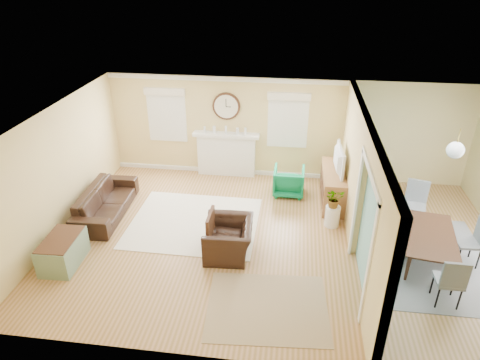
# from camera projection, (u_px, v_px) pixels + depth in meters

# --- Properties ---
(floor) EXTENTS (9.00, 9.00, 0.00)m
(floor) POSITION_uv_depth(u_px,v_px,m) (277.00, 241.00, 8.75)
(floor) COLOR olive
(floor) RESTS_ON ground
(wall_back) EXTENTS (9.00, 0.02, 2.60)m
(wall_back) POSITION_uv_depth(u_px,v_px,m) (285.00, 129.00, 10.79)
(wall_back) COLOR #E7CD7B
(wall_back) RESTS_ON ground
(wall_front) EXTENTS (9.00, 0.02, 2.60)m
(wall_front) POSITION_uv_depth(u_px,v_px,m) (268.00, 294.00, 5.52)
(wall_front) COLOR #E7CD7B
(wall_front) RESTS_ON ground
(wall_left) EXTENTS (0.02, 6.00, 2.60)m
(wall_left) POSITION_uv_depth(u_px,v_px,m) (58.00, 171.00, 8.68)
(wall_left) COLOR #E7CD7B
(wall_left) RESTS_ON ground
(ceiling) EXTENTS (9.00, 6.00, 0.02)m
(ceiling) POSITION_uv_depth(u_px,v_px,m) (283.00, 120.00, 7.55)
(ceiling) COLOR white
(ceiling) RESTS_ON wall_back
(partition) EXTENTS (0.17, 6.00, 2.60)m
(partition) POSITION_uv_depth(u_px,v_px,m) (359.00, 181.00, 8.20)
(partition) COLOR #E7CD7B
(partition) RESTS_ON ground
(fireplace) EXTENTS (1.70, 0.30, 1.17)m
(fireplace) POSITION_uv_depth(u_px,v_px,m) (226.00, 153.00, 11.18)
(fireplace) COLOR white
(fireplace) RESTS_ON ground
(wall_clock) EXTENTS (0.70, 0.07, 0.70)m
(wall_clock) POSITION_uv_depth(u_px,v_px,m) (226.00, 106.00, 10.68)
(wall_clock) COLOR #4A2817
(wall_clock) RESTS_ON wall_back
(window_left) EXTENTS (1.05, 0.13, 1.42)m
(window_left) POSITION_uv_depth(u_px,v_px,m) (167.00, 111.00, 10.93)
(window_left) COLOR white
(window_left) RESTS_ON wall_back
(window_right) EXTENTS (1.05, 0.13, 1.42)m
(window_right) POSITION_uv_depth(u_px,v_px,m) (288.00, 116.00, 10.57)
(window_right) COLOR white
(window_right) RESTS_ON wall_back
(pendant) EXTENTS (0.30, 0.30, 0.55)m
(pendant) POSITION_uv_depth(u_px,v_px,m) (455.00, 150.00, 7.38)
(pendant) COLOR gold
(pendant) RESTS_ON ceiling
(rug_cream) EXTENTS (2.76, 2.40, 0.01)m
(rug_cream) POSITION_uv_depth(u_px,v_px,m) (194.00, 222.00, 9.36)
(rug_cream) COLOR beige
(rug_cream) RESTS_ON floor
(rug_jute) EXTENTS (2.10, 1.76, 0.01)m
(rug_jute) POSITION_uv_depth(u_px,v_px,m) (267.00, 307.00, 7.10)
(rug_jute) COLOR tan
(rug_jute) RESTS_ON floor
(rug_grey) EXTENTS (2.36, 2.95, 0.01)m
(rug_grey) POSITION_uv_depth(u_px,v_px,m) (425.00, 259.00, 8.22)
(rug_grey) COLOR slate
(rug_grey) RESTS_ON floor
(sofa) EXTENTS (0.92, 2.17, 0.62)m
(sofa) POSITION_uv_depth(u_px,v_px,m) (106.00, 202.00, 9.55)
(sofa) COLOR black
(sofa) RESTS_ON floor
(eames_chair) EXTENTS (0.97, 1.09, 0.68)m
(eames_chair) POSITION_uv_depth(u_px,v_px,m) (229.00, 239.00, 8.24)
(eames_chair) COLOR black
(eames_chair) RESTS_ON floor
(green_chair) EXTENTS (0.73, 0.75, 0.68)m
(green_chair) POSITION_uv_depth(u_px,v_px,m) (289.00, 181.00, 10.36)
(green_chair) COLOR #0A7440
(green_chair) RESTS_ON floor
(trunk) EXTENTS (0.64, 1.00, 0.56)m
(trunk) POSITION_uv_depth(u_px,v_px,m) (63.00, 251.00, 7.99)
(trunk) COLOR gray
(trunk) RESTS_ON floor
(credenza) EXTENTS (0.54, 1.59, 0.80)m
(credenza) POSITION_uv_depth(u_px,v_px,m) (333.00, 186.00, 9.99)
(credenza) COLOR #9C6738
(credenza) RESTS_ON floor
(tv) EXTENTS (0.19, 1.03, 0.59)m
(tv) POSITION_uv_depth(u_px,v_px,m) (336.00, 159.00, 9.67)
(tv) COLOR black
(tv) RESTS_ON credenza
(garden_stool) EXTENTS (0.32, 0.32, 0.46)m
(garden_stool) POSITION_uv_depth(u_px,v_px,m) (332.00, 216.00, 9.16)
(garden_stool) COLOR white
(garden_stool) RESTS_ON floor
(potted_plant) EXTENTS (0.47, 0.44, 0.43)m
(potted_plant) POSITION_uv_depth(u_px,v_px,m) (334.00, 198.00, 8.95)
(potted_plant) COLOR #337F33
(potted_plant) RESTS_ON garden_stool
(dining_table) EXTENTS (1.16, 1.77, 0.58)m
(dining_table) POSITION_uv_depth(u_px,v_px,m) (428.00, 247.00, 8.09)
(dining_table) COLOR #4A2817
(dining_table) RESTS_ON floor
(dining_chair_n) EXTENTS (0.55, 0.55, 1.01)m
(dining_chair_n) POSITION_uv_depth(u_px,v_px,m) (416.00, 201.00, 9.00)
(dining_chair_n) COLOR slate
(dining_chair_n) RESTS_ON floor
(dining_chair_s) EXTENTS (0.42, 0.42, 0.95)m
(dining_chair_s) POSITION_uv_depth(u_px,v_px,m) (450.00, 276.00, 6.96)
(dining_chair_s) COLOR slate
(dining_chair_s) RESTS_ON floor
(dining_chair_w) EXTENTS (0.46, 0.46, 0.94)m
(dining_chair_w) POSITION_uv_depth(u_px,v_px,m) (394.00, 233.00, 8.04)
(dining_chair_w) COLOR white
(dining_chair_w) RESTS_ON floor
(dining_chair_e) EXTENTS (0.45, 0.45, 0.98)m
(dining_chair_e) POSITION_uv_depth(u_px,v_px,m) (469.00, 237.00, 7.87)
(dining_chair_e) COLOR slate
(dining_chair_e) RESTS_ON floor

